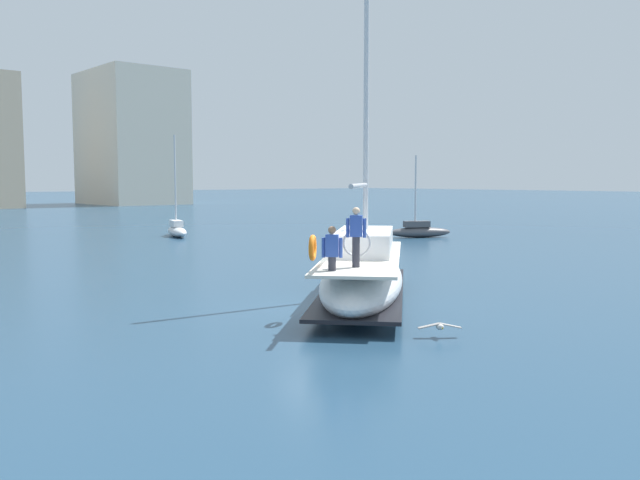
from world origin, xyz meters
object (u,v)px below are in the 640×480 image
at_px(moored_catamaran, 419,230).
at_px(moored_cutter_right, 177,229).
at_px(seagull, 440,326).
at_px(main_sailboat, 363,273).

xyz_separation_m(moored_catamaran, moored_cutter_right, (-11.63, 10.92, 0.03)).
relative_size(moored_cutter_right, seagull, 7.35).
height_order(moored_catamaran, seagull, moored_catamaran).
height_order(moored_cutter_right, seagull, moored_cutter_right).
bearing_deg(main_sailboat, moored_cutter_right, 73.50).
xyz_separation_m(moored_catamaran, seagull, (-20.93, -18.80, -0.18)).
distance_m(main_sailboat, moored_catamaran, 23.86).
bearing_deg(moored_cutter_right, moored_catamaran, -43.20).
relative_size(moored_catamaran, moored_cutter_right, 0.79).
xyz_separation_m(main_sailboat, moored_cutter_right, (7.47, 25.22, -0.42)).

